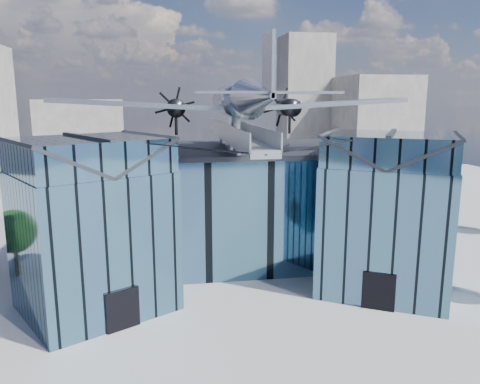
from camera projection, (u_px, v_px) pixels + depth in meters
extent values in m
plane|color=gray|center=(244.00, 291.00, 35.00)|extent=(120.00, 120.00, 0.00)
cube|color=#446D8B|center=(228.00, 203.00, 42.77)|extent=(28.00, 14.00, 9.50)
cube|color=#24262B|center=(227.00, 149.00, 41.80)|extent=(28.00, 14.00, 0.40)
cube|color=#446D8B|center=(93.00, 241.00, 31.43)|extent=(11.79, 11.43, 9.50)
cube|color=#446D8B|center=(88.00, 155.00, 30.28)|extent=(11.56, 11.20, 2.20)
cube|color=#24262B|center=(52.00, 158.00, 28.88)|extent=(7.98, 9.23, 2.40)
cube|color=#24262B|center=(120.00, 152.00, 31.67)|extent=(7.98, 9.23, 2.40)
cube|color=#24262B|center=(87.00, 137.00, 30.05)|extent=(4.30, 7.10, 0.18)
cube|color=black|center=(123.00, 310.00, 29.04)|extent=(2.03, 1.32, 2.60)
cube|color=black|center=(153.00, 230.00, 34.23)|extent=(0.34, 0.34, 9.50)
cube|color=#446D8B|center=(386.00, 228.00, 34.77)|extent=(11.79, 11.43, 9.50)
cube|color=#446D8B|center=(391.00, 149.00, 33.62)|extent=(11.56, 11.20, 2.20)
cube|color=#24262B|center=(359.00, 148.00, 34.40)|extent=(7.98, 9.23, 2.40)
cube|color=#24262B|center=(424.00, 150.00, 32.84)|extent=(7.98, 9.23, 2.40)
cube|color=#24262B|center=(392.00, 133.00, 33.39)|extent=(4.30, 7.10, 0.18)
cube|color=black|center=(379.00, 292.00, 31.74)|extent=(2.03, 1.32, 2.60)
cube|color=black|center=(325.00, 222.00, 36.33)|extent=(0.34, 0.34, 9.50)
cube|color=#959AA2|center=(237.00, 139.00, 36.20)|extent=(1.80, 21.00, 0.50)
cube|color=#959AA2|center=(225.00, 131.00, 35.93)|extent=(0.08, 21.00, 1.10)
cube|color=#959AA2|center=(248.00, 130.00, 36.22)|extent=(0.08, 21.00, 1.10)
cylinder|color=#959AA2|center=(222.00, 138.00, 45.53)|extent=(0.44, 0.44, 1.35)
cylinder|color=#959AA2|center=(230.00, 143.00, 39.72)|extent=(0.44, 0.44, 1.35)
cylinder|color=#959AA2|center=(238.00, 148.00, 35.85)|extent=(0.44, 0.44, 1.35)
cylinder|color=#959AA2|center=(236.00, 126.00, 36.50)|extent=(0.70, 0.70, 1.40)
cylinder|color=black|center=(170.00, 146.00, 28.05)|extent=(10.55, 6.08, 0.69)
cylinder|color=black|center=(337.00, 143.00, 29.72)|extent=(10.55, 6.08, 0.69)
cylinder|color=black|center=(200.00, 149.00, 33.90)|extent=(6.09, 17.04, 1.19)
cylinder|color=black|center=(281.00, 148.00, 34.85)|extent=(6.09, 17.04, 1.19)
cylinder|color=#A3A7AF|center=(236.00, 101.00, 36.12)|extent=(2.50, 11.00, 2.50)
sphere|color=#A3A7AF|center=(226.00, 100.00, 41.44)|extent=(2.50, 2.50, 2.50)
cube|color=black|center=(228.00, 92.00, 40.33)|extent=(1.60, 1.40, 0.50)
cone|color=#A3A7AF|center=(259.00, 96.00, 27.35)|extent=(2.50, 7.00, 2.50)
cube|color=#A3A7AF|center=(268.00, 66.00, 24.81)|extent=(0.18, 2.40, 3.40)
cube|color=#A3A7AF|center=(268.00, 93.00, 25.18)|extent=(8.00, 1.80, 0.14)
cube|color=#A3A7AF|center=(144.00, 105.00, 36.03)|extent=(14.00, 3.20, 1.08)
cylinder|color=black|center=(175.00, 108.00, 37.04)|extent=(1.44, 3.20, 1.44)
cone|color=black|center=(175.00, 107.00, 38.78)|extent=(0.70, 0.70, 0.70)
cube|color=black|center=(175.00, 107.00, 38.93)|extent=(1.05, 0.06, 3.33)
cube|color=black|center=(175.00, 107.00, 38.93)|extent=(2.53, 0.06, 2.53)
cube|color=black|center=(175.00, 107.00, 38.93)|extent=(3.33, 0.06, 1.05)
cylinder|color=black|center=(176.00, 124.00, 36.70)|extent=(0.24, 0.24, 1.75)
cube|color=#A3A7AF|center=(318.00, 104.00, 38.26)|extent=(14.00, 3.20, 1.08)
cylinder|color=black|center=(288.00, 107.00, 38.50)|extent=(1.44, 3.20, 1.44)
cone|color=black|center=(282.00, 107.00, 40.25)|extent=(0.70, 0.70, 0.70)
cube|color=black|center=(282.00, 107.00, 40.39)|extent=(1.05, 0.06, 3.33)
cube|color=black|center=(282.00, 107.00, 40.39)|extent=(2.53, 0.06, 2.53)
cube|color=black|center=(282.00, 107.00, 40.39)|extent=(3.33, 0.06, 1.05)
cylinder|color=black|center=(290.00, 123.00, 38.16)|extent=(0.24, 0.24, 1.75)
cube|color=gray|center=(373.00, 127.00, 84.76)|extent=(12.00, 14.00, 18.00)
cube|color=gray|center=(82.00, 139.00, 83.65)|extent=(14.00, 10.00, 14.00)
cube|color=gray|center=(304.00, 104.00, 92.05)|extent=(9.00, 9.00, 26.00)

